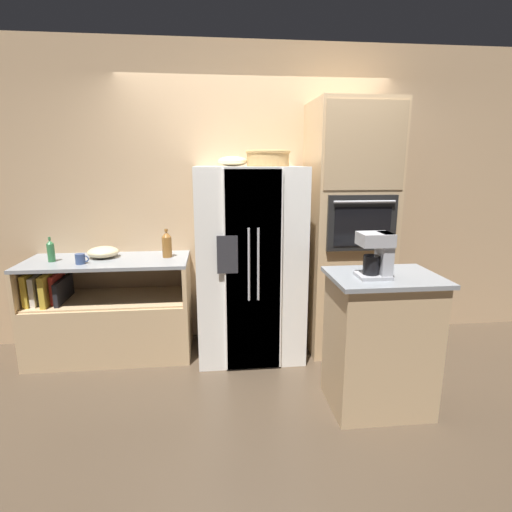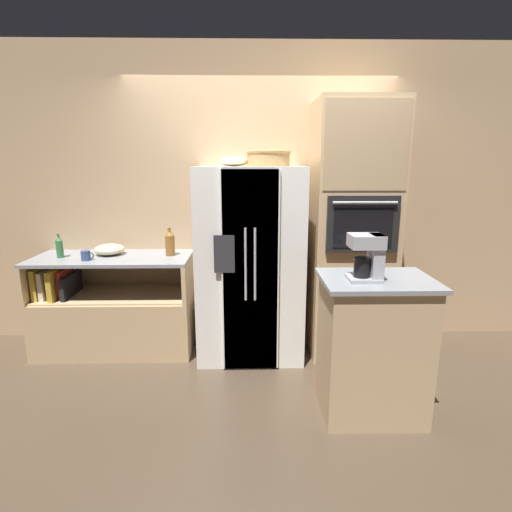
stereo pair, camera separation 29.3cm
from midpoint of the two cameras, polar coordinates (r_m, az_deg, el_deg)
ground_plane at (r=3.81m, az=3.07°, el=-13.84°), size 20.00×20.00×0.00m
wall_back at (r=3.91m, az=2.79°, el=8.30°), size 12.00×0.06×2.80m
counter_left at (r=3.97m, az=-17.55°, el=-8.15°), size 1.41×0.62×0.90m
refrigerator at (r=3.59m, az=1.49°, el=-1.03°), size 0.92×0.78×1.70m
wall_oven at (r=3.73m, az=15.65°, el=3.40°), size 0.71×0.73×2.25m
island_counter at (r=2.97m, az=19.12°, el=-12.16°), size 0.74×0.56×0.99m
wicker_basket at (r=3.45m, az=4.31°, el=13.85°), size 0.38×0.38×0.13m
fruit_bowl at (r=3.49m, az=-0.74°, el=13.39°), size 0.25×0.25×0.08m
bottle_tall at (r=3.70m, az=-10.00°, el=1.85°), size 0.09×0.09×0.26m
bottle_short at (r=3.91m, az=-24.37°, el=1.16°), size 0.06×0.06×0.22m
mug at (r=3.72m, az=-21.07°, el=0.05°), size 0.11×0.08×0.09m
mixing_bowl at (r=3.88m, az=-18.21°, el=0.90°), size 0.27×0.27×0.10m
coffee_maker at (r=2.69m, az=18.88°, el=0.04°), size 0.21×0.18×0.30m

